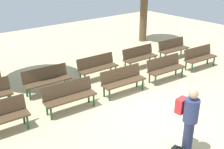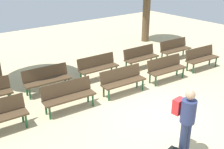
# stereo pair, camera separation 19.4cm
# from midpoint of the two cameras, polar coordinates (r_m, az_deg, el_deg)

# --- Properties ---
(ground_plane) EXTENTS (25.05, 25.05, 0.00)m
(ground_plane) POSITION_cam_midpoint_polar(r_m,az_deg,el_deg) (8.34, 8.21, -7.74)
(ground_plane) COLOR #CCB789
(bench_r0_c1) EXTENTS (1.63, 0.61, 0.87)m
(bench_r0_c1) POSITION_cam_midpoint_polar(r_m,az_deg,el_deg) (8.24, -9.62, -4.22)
(bench_r0_c1) COLOR #4C3823
(bench_r0_c1) RESTS_ON ground_plane
(bench_r0_c2) EXTENTS (1.63, 0.60, 0.87)m
(bench_r0_c2) POSITION_cam_midpoint_polar(r_m,az_deg,el_deg) (9.17, 1.65, -0.98)
(bench_r0_c2) COLOR #4C3823
(bench_r0_c2) RESTS_ON ground_plane
(bench_r0_c3) EXTENTS (1.63, 0.60, 0.87)m
(bench_r0_c3) POSITION_cam_midpoint_polar(r_m,az_deg,el_deg) (10.39, 10.60, 1.56)
(bench_r0_c3) COLOR #4C3823
(bench_r0_c3) RESTS_ON ground_plane
(bench_r0_c4) EXTENTS (1.63, 0.61, 0.87)m
(bench_r0_c4) POSITION_cam_midpoint_polar(r_m,az_deg,el_deg) (11.93, 17.46, 3.70)
(bench_r0_c4) COLOR #4C3823
(bench_r0_c4) RESTS_ON ground_plane
(bench_r1_c1) EXTENTS (1.63, 0.59, 0.87)m
(bench_r1_c1) POSITION_cam_midpoint_polar(r_m,az_deg,el_deg) (9.48, -14.12, -0.87)
(bench_r1_c1) COLOR #4C3823
(bench_r1_c1) RESTS_ON ground_plane
(bench_r1_c2) EXTENTS (1.62, 0.55, 0.87)m
(bench_r1_c2) POSITION_cam_midpoint_polar(r_m,az_deg,el_deg) (10.34, -3.65, 1.81)
(bench_r1_c2) COLOR #4C3823
(bench_r1_c2) RESTS_ON ground_plane
(bench_r1_c3) EXTENTS (1.62, 0.54, 0.87)m
(bench_r1_c3) POSITION_cam_midpoint_polar(r_m,az_deg,el_deg) (11.47, 5.30, 3.93)
(bench_r1_c3) COLOR #4C3823
(bench_r1_c3) RESTS_ON ground_plane
(bench_r1_c4) EXTENTS (1.62, 0.57, 0.87)m
(bench_r1_c4) POSITION_cam_midpoint_polar(r_m,az_deg,el_deg) (12.81, 12.25, 5.55)
(bench_r1_c4) COLOR #4C3823
(bench_r1_c4) RESTS_ON ground_plane
(visitor_with_backpack) EXTENTS (0.37, 0.54, 1.65)m
(visitor_with_backpack) POSITION_cam_midpoint_polar(r_m,az_deg,el_deg) (6.43, 15.02, -8.65)
(visitor_with_backpack) COLOR navy
(visitor_with_backpack) RESTS_ON ground_plane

